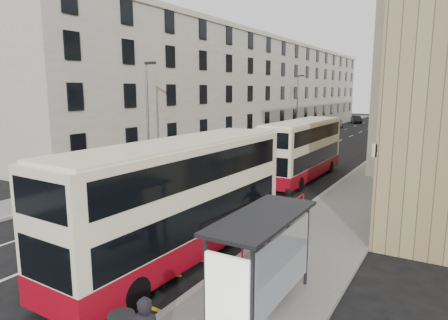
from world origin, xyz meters
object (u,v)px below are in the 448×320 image
Objects in this scene: street_lamp_near at (148,113)px; pedestrian_mid at (261,260)px; car_dark at (356,119)px; car_silver at (336,123)px; bus_shelter at (261,246)px; car_red at (392,125)px; street_lamp_far at (298,102)px; double_decker_front at (181,200)px; white_van at (309,136)px; pedestrian_far at (287,208)px; double_decker_rear at (302,150)px.

street_lamp_near is 18.09m from pedestrian_mid.
street_lamp_near is at bearing -113.33° from car_dark.
bus_shelter is at bearing -79.05° from car_silver.
street_lamp_far is at bearing 71.82° from car_red.
street_lamp_near is 14.73m from double_decker_front.
white_van is (3.19, 25.71, -3.95)m from street_lamp_near.
white_van is 1.12× the size of car_silver.
car_dark is 12.06m from car_red.
pedestrian_far is 62.31m from car_dark.
street_lamp_far reaches higher than bus_shelter.
double_decker_front is 15.11m from double_decker_rear.
double_decker_front reaches higher than car_red.
pedestrian_far is at bearing 105.40° from car_red.
street_lamp_near reaches higher than pedestrian_far.
double_decker_rear is 16.38m from pedestrian_mid.
car_silver is at bearing 84.83° from street_lamp_far.
pedestrian_mid is 57.09m from car_silver.
white_van is at bearing 106.80° from bus_shelter.
street_lamp_far is (0.00, 30.00, 0.00)m from street_lamp_near.
street_lamp_near is (-14.69, 12.39, 2.50)m from bus_shelter.
double_decker_front reaches higher than double_decker_rear.
bus_shelter is 39.83m from white_van.
pedestrian_mid is 0.34× the size of white_van.
white_van is at bearing -109.15° from car_dark.
car_silver reaches higher than white_van.
car_silver is at bearing 113.53° from pedestrian_mid.
car_silver is at bearing 102.02° from double_decker_rear.
street_lamp_far is 43.34m from pedestrian_mid.
double_decker_front is at bearing -82.38° from white_van.
double_decker_front is (-4.32, 2.21, 0.12)m from bus_shelter.
pedestrian_mid is at bearing 145.33° from pedestrian_far.
car_dark is 0.84× the size of car_red.
car_red reaches higher than white_van.
double_decker_front is 2.26× the size of white_van.
bus_shelter is 0.96× the size of car_silver.
double_decker_front is 56.84m from car_red.
street_lamp_far is at bearing 109.12° from bus_shelter.
street_lamp_near is 45.00m from car_silver.
street_lamp_near reaches higher than double_decker_front.
pedestrian_mid is (14.00, -10.86, -3.66)m from street_lamp_near.
double_decker_front is 6.74× the size of pedestrian_mid.
double_decker_rear is at bearing 106.15° from bus_shelter.
street_lamp_near is 1.57× the size of car_red.
white_van is 21.92m from car_red.
street_lamp_far is 0.77× the size of double_decker_rear.
double_decker_rear is 2.43× the size of car_dark.
double_decker_rear is 5.82× the size of pedestrian_far.
bus_shelter is 2.05m from pedestrian_mid.
double_decker_rear is at bearing -76.36° from white_van.
bus_shelter is at bearing -70.88° from street_lamp_far.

